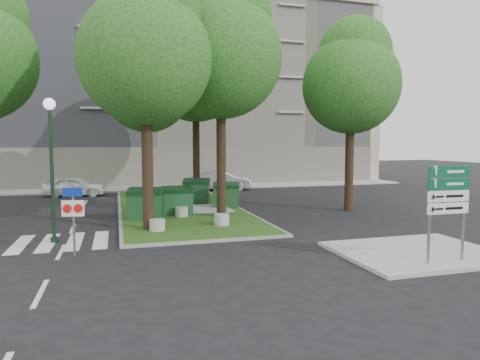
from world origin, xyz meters
name	(u,v)px	position (x,y,z in m)	size (l,w,h in m)	color
ground	(197,243)	(0.00, 0.00, 0.00)	(120.00, 120.00, 0.00)	black
median_island	(179,208)	(0.50, 8.00, 0.06)	(6.00, 16.00, 0.12)	#1D4513
median_kerb	(179,208)	(0.50, 8.00, 0.05)	(6.30, 16.30, 0.10)	gray
sidewalk_corner	(417,252)	(6.50, -3.50, 0.06)	(5.00, 4.00, 0.12)	#999993
building_sidewalk	(153,188)	(0.00, 18.50, 0.06)	(42.00, 3.00, 0.12)	#999993
zebra_crossing	(88,240)	(-3.75, 1.50, 0.01)	(5.00, 3.00, 0.01)	silver
apartment_building	(145,94)	(0.00, 26.00, 8.00)	(41.00, 12.00, 16.00)	#C1B391
tree_median_near_left	(147,46)	(-1.41, 2.56, 7.32)	(5.20, 5.20, 10.53)	black
tree_median_near_right	(222,45)	(2.09, 4.56, 7.99)	(5.60, 5.60, 11.46)	black
tree_median_mid	(148,79)	(-0.91, 9.06, 6.98)	(4.80, 4.80, 9.99)	black
tree_median_far	(197,66)	(2.29, 12.06, 8.32)	(5.80, 5.80, 11.93)	black
tree_street_right	(352,76)	(9.09, 5.06, 6.98)	(5.00, 5.00, 10.06)	black
dumpster_a	(145,204)	(-1.49, 4.78, 0.80)	(1.71, 1.35, 1.42)	#0E3614
dumpster_b	(178,201)	(0.11, 5.69, 0.77)	(1.50, 1.08, 1.35)	#113C1D
dumpster_c	(197,191)	(1.71, 9.36, 0.79)	(1.72, 1.41, 1.40)	#103719
dumpster_d	(226,195)	(3.00, 7.46, 0.75)	(1.62, 1.34, 1.31)	#123B16
bollard_left	(157,225)	(-1.20, 2.03, 0.34)	(0.61, 0.61, 0.44)	#A0A09B
bollard_right	(222,220)	(1.50, 2.42, 0.35)	(0.64, 0.64, 0.45)	#A2A19D
bollard_mid	(181,212)	(0.19, 5.00, 0.34)	(0.62, 0.62, 0.44)	#A2A19D
litter_bin	(202,195)	(2.18, 10.01, 0.48)	(0.41, 0.41, 0.73)	#C49217
street_lamp	(51,153)	(-4.88, 1.52, 3.21)	(0.41, 0.41, 5.11)	black
traffic_sign_pole	(73,210)	(-4.02, -0.64, 1.48)	(0.69, 0.16, 2.30)	slate
directional_sign	(448,198)	(6.45, -4.76, 1.97)	(1.39, 0.11, 2.78)	slate
car_white	(75,186)	(-5.40, 15.50, 0.67)	(1.59, 3.95, 1.35)	white
car_silver	(221,181)	(4.84, 16.19, 0.72)	(1.52, 4.37, 1.44)	gray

